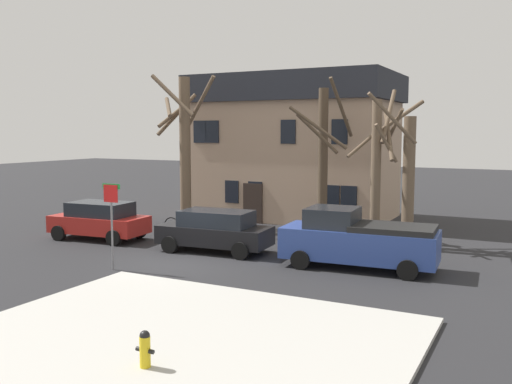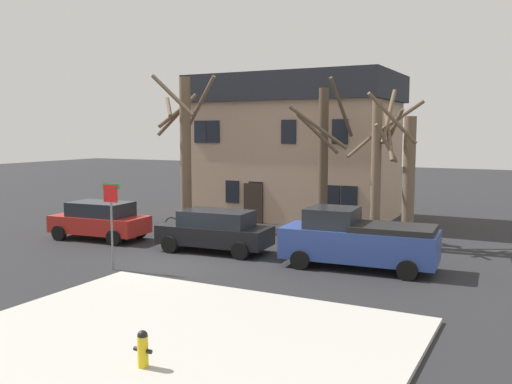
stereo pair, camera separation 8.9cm
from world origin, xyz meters
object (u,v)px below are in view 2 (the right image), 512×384
at_px(tree_bare_near, 185,145).
at_px(street_sign_pole, 111,210).
at_px(pickup_truck_blue, 357,240).
at_px(tree_bare_mid, 324,158).
at_px(tree_bare_far, 377,168).
at_px(tree_bare_end, 406,173).
at_px(bicycle_leaning, 182,225).
at_px(car_black_wagon, 215,230).
at_px(fire_hydrant, 143,348).
at_px(building_main, 296,146).
at_px(car_red_wagon, 100,220).

relative_size(tree_bare_near, street_sign_pole, 2.50).
height_order(pickup_truck_blue, street_sign_pole, street_sign_pole).
xyz_separation_m(tree_bare_mid, tree_bare_far, (2.72, -0.98, -0.30)).
distance_m(tree_bare_mid, tree_bare_end, 3.79).
distance_m(tree_bare_far, bicycle_leaning, 9.70).
bearing_deg(tree_bare_far, street_sign_pole, -131.53).
relative_size(car_black_wagon, fire_hydrant, 6.15).
bearing_deg(tree_bare_far, tree_bare_end, 34.92).
bearing_deg(pickup_truck_blue, street_sign_pole, -151.20).
bearing_deg(tree_bare_far, tree_bare_near, 178.57).
distance_m(building_main, tree_bare_far, 8.94).
bearing_deg(tree_bare_end, building_main, 143.08).
bearing_deg(tree_bare_mid, street_sign_pole, -116.03).
relative_size(tree_bare_near, car_red_wagon, 1.69).
distance_m(tree_bare_mid, fire_hydrant, 15.67).
relative_size(tree_bare_far, pickup_truck_blue, 1.15).
bearing_deg(car_black_wagon, bicycle_leaning, 140.72).
relative_size(tree_bare_near, car_black_wagon, 1.62).
xyz_separation_m(building_main, tree_bare_mid, (3.63, -5.28, -0.39)).
relative_size(tree_bare_mid, tree_bare_far, 1.13).
xyz_separation_m(pickup_truck_blue, fire_hydrant, (-1.24, -10.35, -0.51)).
height_order(tree_bare_end, pickup_truck_blue, tree_bare_end).
bearing_deg(fire_hydrant, tree_bare_near, 121.50).
distance_m(pickup_truck_blue, bicycle_leaning, 10.09).
xyz_separation_m(car_black_wagon, street_sign_pole, (-1.66, -4.15, 1.23)).
height_order(tree_bare_near, tree_bare_far, tree_bare_near).
relative_size(pickup_truck_blue, street_sign_pole, 1.82).
height_order(building_main, street_sign_pole, building_main).
xyz_separation_m(building_main, tree_bare_far, (6.35, -6.26, -0.69)).
bearing_deg(car_black_wagon, building_main, 94.94).
distance_m(building_main, tree_bare_mid, 6.42).
bearing_deg(building_main, street_sign_pole, -93.13).
xyz_separation_m(tree_bare_mid, street_sign_pole, (-4.41, -9.04, -1.52)).
distance_m(car_black_wagon, street_sign_pole, 4.64).
bearing_deg(tree_bare_mid, bicycle_leaning, -164.19).
bearing_deg(fire_hydrant, building_main, 105.03).
xyz_separation_m(tree_bare_mid, fire_hydrant, (1.88, -15.25, -3.11)).
height_order(tree_bare_far, car_red_wagon, tree_bare_far).
distance_m(building_main, car_red_wagon, 11.89).
height_order(fire_hydrant, street_sign_pole, street_sign_pole).
bearing_deg(bicycle_leaning, car_black_wagon, -39.28).
xyz_separation_m(tree_bare_near, car_black_wagon, (4.26, -4.14, -3.26)).
xyz_separation_m(tree_bare_end, car_black_wagon, (-6.50, -4.62, -2.23)).
distance_m(fire_hydrant, street_sign_pole, 8.98).
bearing_deg(tree_bare_end, car_black_wagon, -144.60).
height_order(tree_bare_near, car_red_wagon, tree_bare_near).
height_order(tree_bare_end, car_red_wagon, tree_bare_end).
bearing_deg(street_sign_pole, car_black_wagon, 68.18).
xyz_separation_m(tree_bare_far, bicycle_leaning, (-9.20, -0.85, -2.95)).
bearing_deg(tree_bare_mid, car_black_wagon, -119.39).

